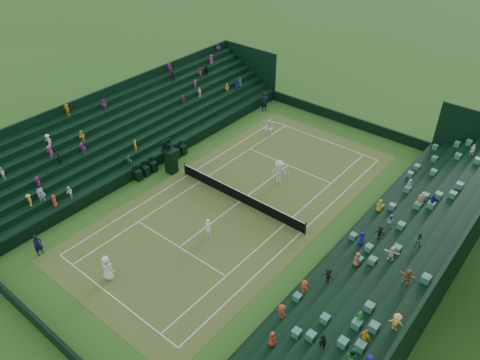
# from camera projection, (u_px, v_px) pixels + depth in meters

# --- Properties ---
(ground) EXTENTS (160.00, 160.00, 0.00)m
(ground) POSITION_uv_depth(u_px,v_px,m) (240.00, 202.00, 35.21)
(ground) COLOR #2E5B1C
(ground) RESTS_ON ground
(court_surface) EXTENTS (12.97, 26.77, 0.01)m
(court_surface) POSITION_uv_depth(u_px,v_px,m) (240.00, 202.00, 35.20)
(court_surface) COLOR #306822
(court_surface) RESTS_ON ground
(perimeter_wall_north) EXTENTS (17.17, 0.20, 1.00)m
(perimeter_wall_north) POSITION_uv_depth(u_px,v_px,m) (345.00, 119.00, 44.94)
(perimeter_wall_north) COLOR black
(perimeter_wall_north) RESTS_ON ground
(perimeter_wall_south) EXTENTS (17.17, 0.20, 1.00)m
(perimeter_wall_south) POSITION_uv_depth(u_px,v_px,m) (51.00, 336.00, 24.90)
(perimeter_wall_south) COLOR black
(perimeter_wall_south) RESTS_ON ground
(perimeter_wall_east) EXTENTS (0.20, 31.77, 1.00)m
(perimeter_wall_east) POSITION_uv_depth(u_px,v_px,m) (340.00, 246.00, 30.53)
(perimeter_wall_east) COLOR black
(perimeter_wall_east) RESTS_ON ground
(perimeter_wall_west) EXTENTS (0.20, 31.77, 1.00)m
(perimeter_wall_west) POSITION_uv_depth(u_px,v_px,m) (162.00, 158.00, 39.31)
(perimeter_wall_west) COLOR black
(perimeter_wall_west) RESTS_ON ground
(north_grandstand) EXTENTS (6.60, 32.00, 4.90)m
(north_grandstand) POSITION_uv_depth(u_px,v_px,m) (405.00, 264.00, 27.76)
(north_grandstand) COLOR black
(north_grandstand) RESTS_ON ground
(south_grandstand) EXTENTS (6.60, 32.00, 4.90)m
(south_grandstand) POSITION_uv_depth(u_px,v_px,m) (128.00, 131.00, 40.86)
(south_grandstand) COLOR black
(south_grandstand) RESTS_ON ground
(tennis_net) EXTENTS (11.67, 0.10, 1.06)m
(tennis_net) POSITION_uv_depth(u_px,v_px,m) (240.00, 196.00, 34.90)
(tennis_net) COLOR black
(tennis_net) RESTS_ON ground
(umpire_chair) EXTENTS (1.00, 1.00, 3.14)m
(umpire_chair) POSITION_uv_depth(u_px,v_px,m) (171.00, 158.00, 37.69)
(umpire_chair) COLOR black
(umpire_chair) RESTS_ON ground
(courtside_chairs) EXTENTS (0.57, 5.54, 1.24)m
(courtside_chairs) POSITION_uv_depth(u_px,v_px,m) (161.00, 162.00, 38.85)
(courtside_chairs) COLOR black
(courtside_chairs) RESTS_ON ground
(player_near_west) EXTENTS (1.00, 0.80, 1.79)m
(player_near_west) POSITION_uv_depth(u_px,v_px,m) (107.00, 268.00, 28.42)
(player_near_west) COLOR white
(player_near_west) RESTS_ON ground
(player_near_east) EXTENTS (0.60, 0.42, 1.57)m
(player_near_east) POSITION_uv_depth(u_px,v_px,m) (208.00, 228.00, 31.56)
(player_near_east) COLOR white
(player_near_east) RESTS_ON ground
(player_far_west) EXTENTS (0.96, 0.82, 1.74)m
(player_far_west) POSITION_uv_depth(u_px,v_px,m) (269.00, 129.00, 42.61)
(player_far_west) COLOR white
(player_far_west) RESTS_ON ground
(player_far_east) EXTENTS (1.43, 1.40, 1.97)m
(player_far_east) POSITION_uv_depth(u_px,v_px,m) (279.00, 171.00, 36.75)
(player_far_east) COLOR silver
(player_far_east) RESTS_ON ground
(line_judge_north) EXTENTS (0.68, 0.85, 2.03)m
(line_judge_north) POSITION_uv_depth(u_px,v_px,m) (265.00, 102.00, 46.81)
(line_judge_north) COLOR black
(line_judge_north) RESTS_ON ground
(line_judge_south) EXTENTS (0.41, 0.61, 1.62)m
(line_judge_south) POSITION_uv_depth(u_px,v_px,m) (38.00, 245.00, 30.18)
(line_judge_south) COLOR black
(line_judge_south) RESTS_ON ground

